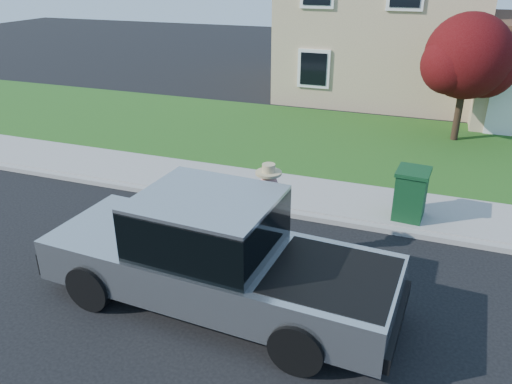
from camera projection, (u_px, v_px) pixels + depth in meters
ground at (259, 287)px, 9.10m from camera, size 80.00×80.00×0.00m
curb at (344, 223)px, 11.24m from camera, size 40.00×0.20×0.12m
sidewalk at (353, 202)px, 12.17m from camera, size 40.00×2.00×0.15m
lawn at (378, 146)px, 16.02m from camera, size 40.00×7.00×0.10m
house at (418, 21)px, 21.36m from camera, size 14.00×11.30×6.85m
pickup_truck at (216, 256)px, 8.31m from camera, size 6.20×2.52×2.00m
woman at (268, 216)px, 9.58m from camera, size 0.79×0.66×2.02m
ornamental_tree at (469, 60)px, 15.41m from camera, size 2.92×2.63×4.00m
trash_bin at (411, 193)px, 11.07m from camera, size 0.76×0.85×1.14m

